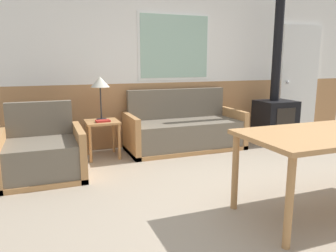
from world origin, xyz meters
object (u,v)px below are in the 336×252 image
Objects in this scene: couch at (184,131)px; side_table at (102,128)px; table_lamp at (100,84)px; armchair at (42,156)px; wood_stove at (275,108)px.

couch is 1.27m from side_table.
couch is at bearing -3.78° from table_lamp.
couch reaches higher than side_table.
wood_stove is (3.68, 0.46, 0.31)m from armchair.
side_table is (0.81, 0.57, 0.16)m from armchair.
wood_stove is (2.87, -0.12, 0.15)m from side_table.
side_table is (-1.26, 0.00, 0.14)m from couch.
table_lamp reaches higher than couch.
table_lamp is at bearing 176.08° from wood_stove.
couch reaches higher than armchair.
armchair reaches higher than side_table.
table_lamp is (0.81, 0.65, 0.78)m from armchair.
side_table is at bearing 177.67° from wood_stove.
couch is 2.15m from armchair.
couch is 1.64m from wood_stove.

